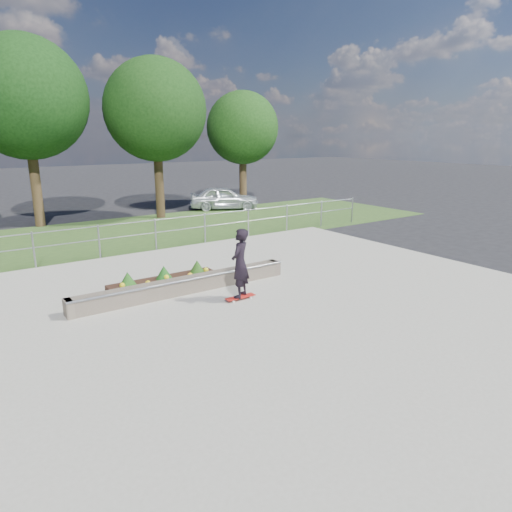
{
  "coord_description": "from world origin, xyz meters",
  "views": [
    {
      "loc": [
        -6.17,
        -7.64,
        4.04
      ],
      "look_at": [
        0.2,
        1.5,
        1.1
      ],
      "focal_mm": 32.0,
      "sensor_mm": 36.0,
      "label": 1
    }
  ],
  "objects_px": {
    "grind_ledge": "(185,285)",
    "skateboarder": "(240,264)",
    "planter_bed": "(168,283)",
    "parked_car": "(224,198)"
  },
  "relations": [
    {
      "from": "grind_ledge",
      "to": "skateboarder",
      "type": "xyz_separation_m",
      "value": [
        0.89,
        -1.27,
        0.74
      ]
    },
    {
      "from": "grind_ledge",
      "to": "planter_bed",
      "type": "bearing_deg",
      "value": 119.53
    },
    {
      "from": "planter_bed",
      "to": "skateboarder",
      "type": "xyz_separation_m",
      "value": [
        1.17,
        -1.76,
        0.76
      ]
    },
    {
      "from": "planter_bed",
      "to": "parked_car",
      "type": "relative_size",
      "value": 0.78
    },
    {
      "from": "planter_bed",
      "to": "skateboarder",
      "type": "bearing_deg",
      "value": -56.36
    },
    {
      "from": "skateboarder",
      "to": "parked_car",
      "type": "relative_size",
      "value": 0.47
    },
    {
      "from": "grind_ledge",
      "to": "parked_car",
      "type": "height_order",
      "value": "parked_car"
    },
    {
      "from": "grind_ledge",
      "to": "parked_car",
      "type": "relative_size",
      "value": 1.57
    },
    {
      "from": "grind_ledge",
      "to": "skateboarder",
      "type": "height_order",
      "value": "skateboarder"
    },
    {
      "from": "grind_ledge",
      "to": "parked_car",
      "type": "xyz_separation_m",
      "value": [
        8.25,
        11.76,
        0.39
      ]
    }
  ]
}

